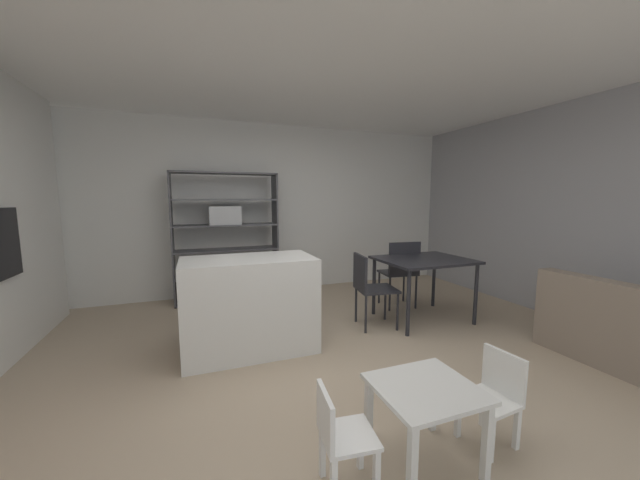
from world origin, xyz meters
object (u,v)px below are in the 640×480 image
child_table (425,400)px  child_chair_right (494,394)px  kitchen_island (250,304)px  child_chair_left (340,435)px  dining_table (424,265)px  open_bookshelf (224,234)px  dining_chair_far (401,268)px  dining_chair_island_side (369,284)px

child_table → child_chair_right: child_chair_right is taller
kitchen_island → child_chair_right: kitchen_island is taller
child_chair_left → dining_table: dining_table is taller
open_bookshelf → dining_table: open_bookshelf is taller
dining_table → dining_chair_far: bearing=91.3°
dining_chair_far → dining_table: bearing=97.6°
child_table → dining_chair_island_side: dining_chair_island_side is taller
kitchen_island → dining_chair_far: (2.12, 0.56, 0.10)m
child_chair_right → dining_chair_far: bearing=153.3°
child_chair_right → dining_table: dining_table is taller
child_chair_right → dining_table: size_ratio=0.52×
dining_table → dining_chair_island_side: bearing=178.9°
dining_chair_far → kitchen_island: bearing=21.2°
kitchen_island → dining_chair_island_side: bearing=4.8°
open_bookshelf → child_table: open_bookshelf is taller
dining_chair_island_side → kitchen_island: bearing=103.4°
kitchen_island → dining_chair_island_side: 1.39m
open_bookshelf → dining_chair_island_side: open_bookshelf is taller
open_bookshelf → child_table: bearing=-77.9°
child_chair_right → child_table: bearing=-94.9°
kitchen_island → child_chair_left: kitchen_island is taller
dining_table → dining_chair_island_side: (-0.74, 0.01, -0.17)m
kitchen_island → dining_chair_far: 2.19m
child_table → child_chair_right: 0.52m
child_table → child_chair_right: size_ratio=0.98×
dining_chair_far → dining_chair_island_side: 0.86m
dining_chair_far → dining_chair_island_side: size_ratio=1.08×
child_chair_right → child_chair_left: size_ratio=1.02×
kitchen_island → child_chair_left: bearing=-84.3°
dining_chair_far → dining_chair_island_side: (-0.73, -0.45, -0.04)m
open_bookshelf → child_table: (0.77, -3.58, -0.60)m
kitchen_island → open_bookshelf: open_bookshelf is taller
open_bookshelf → child_chair_left: bearing=-85.9°
child_chair_right → dining_chair_island_side: (0.18, 1.90, 0.21)m
open_bookshelf → child_chair_left: 3.65m
kitchen_island → dining_table: bearing=2.8°
dining_table → dining_chair_island_side: dining_chair_island_side is taller
child_chair_right → dining_table: (0.92, 1.89, 0.38)m
open_bookshelf → dining_chair_far: open_bookshelf is taller
child_chair_right → dining_chair_far: size_ratio=0.60×
dining_table → child_chair_left: bearing=-136.0°
child_chair_right → dining_chair_island_side: 1.92m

